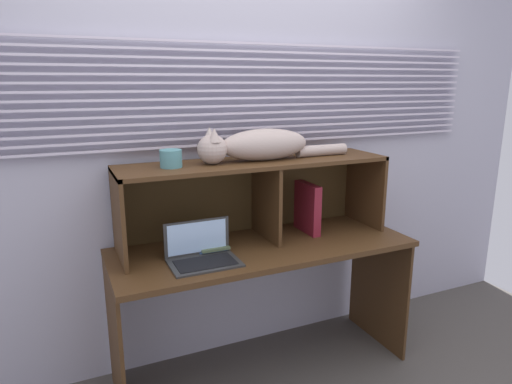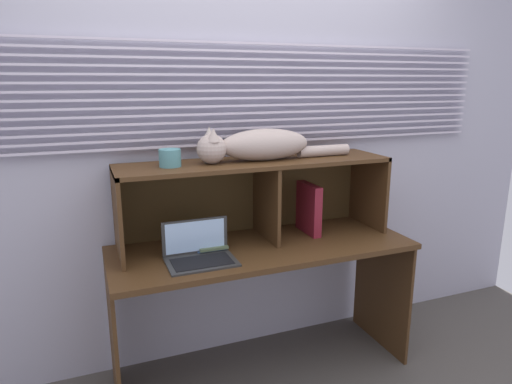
{
  "view_description": "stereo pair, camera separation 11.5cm",
  "coord_description": "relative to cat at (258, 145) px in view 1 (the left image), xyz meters",
  "views": [
    {
      "loc": [
        -0.98,
        -1.86,
        1.63
      ],
      "look_at": [
        0.0,
        0.31,
        1.04
      ],
      "focal_mm": 31.53,
      "sensor_mm": 36.0,
      "label": 1
    },
    {
      "loc": [
        -0.87,
        -1.91,
        1.63
      ],
      "look_at": [
        0.0,
        0.31,
        1.04
      ],
      "focal_mm": 31.53,
      "sensor_mm": 36.0,
      "label": 2
    }
  ],
  "objects": [
    {
      "name": "laptop",
      "position": [
        -0.38,
        -0.18,
        -0.49
      ],
      "size": [
        0.34,
        0.23,
        0.19
      ],
      "color": "#303030",
      "rests_on": "desk"
    },
    {
      "name": "binder_upright",
      "position": [
        0.32,
        0.0,
        -0.38
      ],
      "size": [
        0.05,
        0.23,
        0.29
      ],
      "primitive_type": "cube",
      "color": "maroon",
      "rests_on": "desk"
    },
    {
      "name": "small_basket",
      "position": [
        -0.47,
        0.0,
        -0.04
      ],
      "size": [
        0.11,
        0.11,
        0.09
      ],
      "primitive_type": "cylinder",
      "color": "teal",
      "rests_on": "hutch_shelf_unit"
    },
    {
      "name": "book_stack",
      "position": [
        -0.29,
        0.0,
        -0.51
      ],
      "size": [
        0.16,
        0.26,
        0.03
      ],
      "color": "#35527F",
      "rests_on": "desk"
    },
    {
      "name": "desk",
      "position": [
        -0.01,
        -0.1,
        -0.67
      ],
      "size": [
        1.63,
        0.6,
        0.77
      ],
      "color": "#472D17",
      "rests_on": "ground"
    },
    {
      "name": "cat",
      "position": [
        0.0,
        0.0,
        0.0
      ],
      "size": [
        0.89,
        0.18,
        0.19
      ],
      "color": "#B7A399",
      "rests_on": "hutch_shelf_unit"
    },
    {
      "name": "hutch_shelf_unit",
      "position": [
        -0.0,
        0.04,
        -0.21
      ],
      "size": [
        1.49,
        0.38,
        0.45
      ],
      "color": "#472D17",
      "rests_on": "desk"
    },
    {
      "name": "back_panel_with_blinds",
      "position": [
        -0.01,
        0.24,
        -0.04
      ],
      "size": [
        4.4,
        0.08,
        2.5
      ],
      "color": "#AFACBE",
      "rests_on": "ground"
    }
  ]
}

